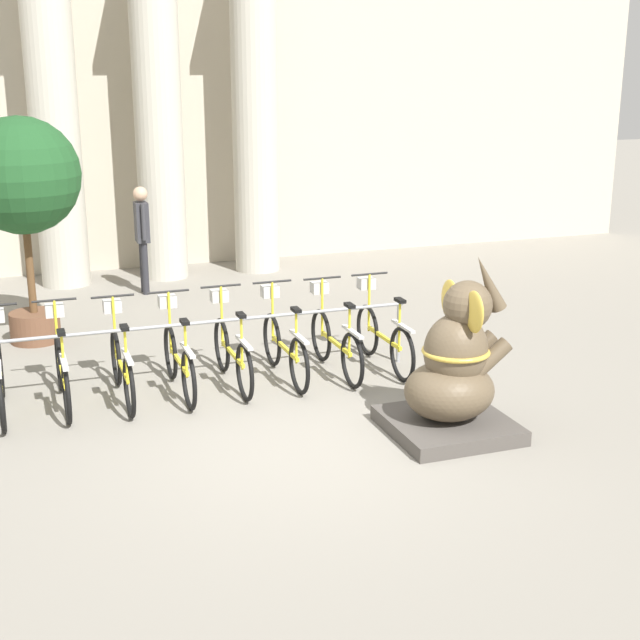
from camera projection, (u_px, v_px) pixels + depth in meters
The scene contains 17 objects.
ground_plane at pixel (305, 442), 8.76m from camera, with size 60.00×60.00×0.00m, color gray.
building_facade at pixel (148, 99), 15.72m from camera, with size 20.00×0.20×6.00m.
column_left at pixel (55, 126), 14.37m from camera, with size 1.00×1.00×5.16m.
column_middle at pixel (158, 124), 14.92m from camera, with size 1.00×1.00×5.16m.
column_right at pixel (255, 122), 15.46m from camera, with size 1.00×1.00×5.16m.
bike_rack at pixel (203, 333), 10.16m from camera, with size 5.02×0.05×0.77m.
bicycle_0 at pixel (0, 376), 9.41m from camera, with size 0.48×1.71×1.08m.
bicycle_1 at pixel (62, 369), 9.63m from camera, with size 0.48×1.71×1.08m.
bicycle_2 at pixel (121, 364), 9.80m from camera, with size 0.48×1.71×1.08m.
bicycle_3 at pixel (178, 358), 10.01m from camera, with size 0.48×1.71×1.08m.
bicycle_4 at pixel (232, 350), 10.26m from camera, with size 0.48×1.71×1.08m.
bicycle_5 at pixel (284, 345), 10.47m from camera, with size 0.48×1.71×1.08m.
bicycle_6 at pixel (335, 340), 10.65m from camera, with size 0.48×1.71×1.08m.
bicycle_7 at pixel (383, 335), 10.87m from camera, with size 0.48×1.71×1.08m.
elephant_statue at pixel (454, 374), 8.84m from camera, with size 1.19×1.19×1.83m.
person_pedestrian at pixel (142, 230), 14.23m from camera, with size 0.23×0.47×1.73m.
potted_tree at pixel (22, 183), 11.39m from camera, with size 1.51×1.51×2.97m.
Camera 1 is at (-2.60, -7.66, 3.56)m, focal length 50.00 mm.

